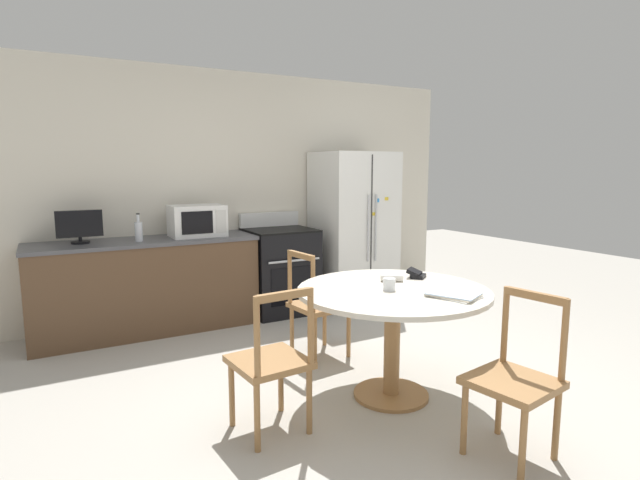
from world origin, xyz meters
The scene contains 16 objects.
ground_plane centered at (0.00, 0.00, 0.00)m, with size 14.00×14.00×0.00m, color #B2ADA3.
back_wall centered at (0.00, 2.65, 1.30)m, with size 5.20×0.10×2.60m.
kitchen_counter centered at (-1.17, 2.29, 0.45)m, with size 2.09×0.64×0.90m.
refrigerator centered at (1.15, 2.22, 0.88)m, with size 0.84×0.75×1.75m.
oven_range centered at (0.23, 2.26, 0.47)m, with size 0.70×0.68×1.08m.
microwave centered at (-0.66, 2.28, 1.06)m, with size 0.52×0.37×0.31m.
countertop_tv centered at (-1.72, 2.31, 1.06)m, with size 0.39×0.16×0.30m.
counter_bottle centered at (-1.23, 2.20, 1.00)m, with size 0.07×0.07×0.26m.
dining_table centered at (0.04, 0.00, 0.63)m, with size 1.30×1.30×0.77m.
dining_chair_far centered at (-0.05, 0.91, 0.43)m, with size 0.46×0.46×0.90m.
dining_chair_left centered at (-0.87, -0.03, 0.43)m, with size 0.45×0.45×0.90m.
dining_chair_near centered at (0.18, -0.90, 0.43)m, with size 0.48×0.48×0.90m.
candle_glass centered at (-0.01, -0.02, 0.80)m, with size 0.08×0.08×0.08m.
folded_napkin centered at (0.16, 0.18, 0.80)m, with size 0.16×0.13×0.05m.
wallet centered at (0.39, 0.19, 0.80)m, with size 0.17×0.17×0.07m.
mail_stack centered at (0.24, -0.36, 0.78)m, with size 0.33×0.37×0.02m.
Camera 1 is at (-1.99, -2.63, 1.58)m, focal length 28.00 mm.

